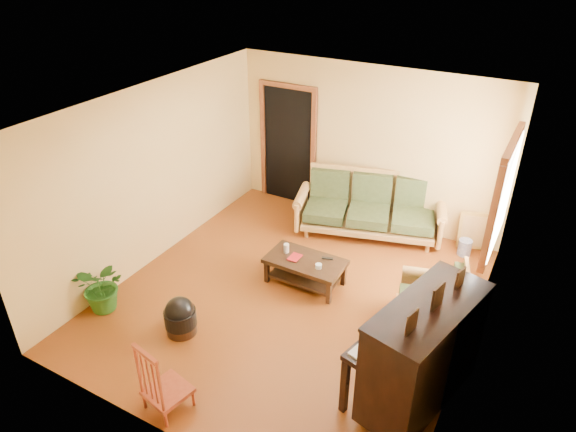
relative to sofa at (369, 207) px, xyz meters
The scene contains 16 objects.
floor 2.10m from the sofa, 97.92° to the right, with size 5.00×5.00×0.00m, color #57260B.
doorway 1.87m from the sofa, 165.35° to the left, with size 1.08×0.16×2.05m, color black.
window 2.30m from the sofa, 20.66° to the right, with size 0.12×1.36×1.46m, color white.
sofa is the anchor object (origin of this frame).
coffee_table 1.73m from the sofa, 99.25° to the right, with size 1.08×0.59×0.39m, color black.
armchair 2.35m from the sofa, 51.08° to the right, with size 0.88×0.92×0.92m, color #AB793E.
piano 3.39m from the sofa, 60.14° to the right, with size 0.85×1.45×1.28m, color black.
footstool 3.51m from the sofa, 109.11° to the right, with size 0.39×0.39×0.37m, color black.
red_chair 4.29m from the sofa, 97.06° to the right, with size 0.41×0.45×0.88m, color maroon.
leaning_frame 1.63m from the sofa, 13.52° to the left, with size 0.47×0.10×0.63m, color #AD8739.
ceramic_crock 1.56m from the sofa, ahead, with size 0.20×0.20×0.25m, color #3646A2.
potted_plant 4.13m from the sofa, 123.53° to the right, with size 0.65×0.56×0.72m, color #215217.
book 1.79m from the sofa, 106.10° to the right, with size 0.15×0.20×0.02m, color maroon.
candle 1.75m from the sofa, 109.88° to the right, with size 0.08×0.08×0.13m, color silver.
glass_jar 1.77m from the sofa, 90.99° to the right, with size 0.09×0.09×0.06m, color white.
remote 1.51m from the sofa, 90.73° to the right, with size 0.16×0.04×0.02m, color black.
Camera 1 is at (2.62, -4.85, 4.37)m, focal length 32.00 mm.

